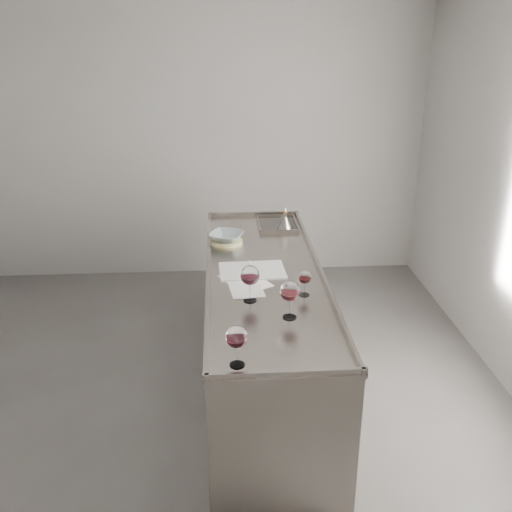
{
  "coord_description": "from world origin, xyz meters",
  "views": [
    {
      "loc": [
        0.21,
        -3.1,
        2.46
      ],
      "look_at": [
        0.45,
        0.39,
        1.02
      ],
      "focal_mm": 40.0,
      "sensor_mm": 36.0,
      "label": 1
    }
  ],
  "objects": [
    {
      "name": "counter",
      "position": [
        0.5,
        0.3,
        0.47
      ],
      "size": [
        0.77,
        2.42,
        0.97
      ],
      "color": "gray",
      "rests_on": "ground"
    },
    {
      "name": "room_shell",
      "position": [
        0.0,
        0.0,
        1.4
      ],
      "size": [
        4.54,
        5.04,
        2.84
      ],
      "color": "#4F4D4A",
      "rests_on": "ground"
    },
    {
      "name": "wine_glass_small",
      "position": [
        0.71,
        -0.05,
        1.05
      ],
      "size": [
        0.08,
        0.08,
        0.16
      ],
      "rotation": [
        0.0,
        0.0,
        0.35
      ],
      "color": "white",
      "rests_on": "counter"
    },
    {
      "name": "loose_paper_top",
      "position": [
        0.37,
        0.17,
        0.94
      ],
      "size": [
        0.35,
        0.39,
        0.0
      ],
      "primitive_type": "cube",
      "rotation": [
        0.0,
        0.0,
        0.5
      ],
      "color": "white",
      "rests_on": "counter"
    },
    {
      "name": "trivet",
      "position": [
        0.26,
        0.86,
        0.95
      ],
      "size": [
        0.28,
        0.28,
        0.02
      ],
      "primitive_type": "cylinder",
      "rotation": [
        0.0,
        0.0,
        0.2
      ],
      "color": "beige",
      "rests_on": "counter"
    },
    {
      "name": "ceramic_bowl",
      "position": [
        0.26,
        0.86,
        0.99
      ],
      "size": [
        0.32,
        0.32,
        0.06
      ],
      "primitive_type": "imported",
      "rotation": [
        0.0,
        0.0,
        -0.43
      ],
      "color": "gray",
      "rests_on": "trivet"
    },
    {
      "name": "loose_paper_under",
      "position": [
        0.36,
        0.06,
        0.94
      ],
      "size": [
        0.23,
        0.3,
        0.0
      ],
      "primitive_type": "cube",
      "rotation": [
        0.0,
        0.0,
        0.13
      ],
      "color": "silver",
      "rests_on": "counter"
    },
    {
      "name": "wine_glass_right",
      "position": [
        0.59,
        -0.32,
        1.1
      ],
      "size": [
        0.11,
        0.11,
        0.22
      ],
      "rotation": [
        0.0,
        0.0,
        -0.03
      ],
      "color": "white",
      "rests_on": "counter"
    },
    {
      "name": "wine_funnel",
      "position": [
        0.72,
        1.1,
        1.0
      ],
      "size": [
        0.14,
        0.14,
        0.2
      ],
      "rotation": [
        0.0,
        0.0,
        -0.43
      ],
      "color": "#9B948A",
      "rests_on": "counter"
    },
    {
      "name": "wine_glass_left",
      "position": [
        0.28,
        -0.78,
        1.09
      ],
      "size": [
        0.11,
        0.11,
        0.21
      ],
      "rotation": [
        0.0,
        0.0,
        0.07
      ],
      "color": "white",
      "rests_on": "counter"
    },
    {
      "name": "wine_glass_middle",
      "position": [
        0.38,
        -0.1,
        1.1
      ],
      "size": [
        0.11,
        0.11,
        0.22
      ],
      "rotation": [
        0.0,
        0.0,
        0.1
      ],
      "color": "white",
      "rests_on": "counter"
    },
    {
      "name": "notebook",
      "position": [
        0.42,
        0.32,
        0.95
      ],
      "size": [
        0.44,
        0.32,
        0.02
      ],
      "rotation": [
        0.0,
        0.0,
        0.04
      ],
      "color": "silver",
      "rests_on": "counter"
    }
  ]
}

